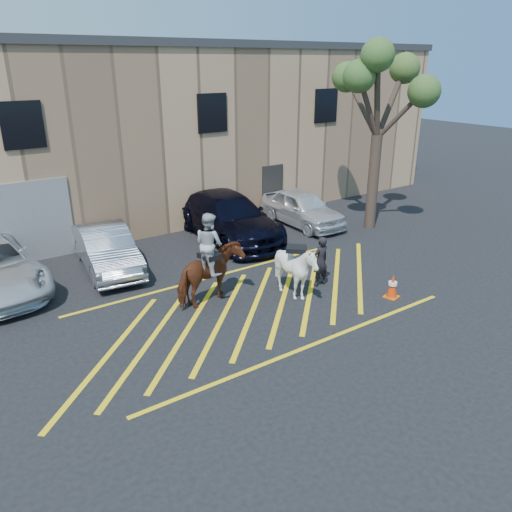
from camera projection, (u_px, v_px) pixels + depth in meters
ground at (249, 303)px, 14.39m from camera, size 90.00×90.00×0.00m
car_silver_sedan at (107, 249)px, 16.47m from camera, size 2.03×4.52×1.44m
car_blue_suv at (228, 217)px, 19.38m from camera, size 2.77×6.07×1.72m
car_white_suv at (302, 208)px, 21.03m from camera, size 1.86×4.34×1.46m
handler at (320, 261)px, 15.27m from camera, size 0.59×0.40×1.58m
warehouse at (98, 130)px, 22.23m from camera, size 32.42×10.20×7.30m
hatching_zone at (254, 307)px, 14.16m from camera, size 12.60×5.12×0.01m
mounted_bay at (210, 268)px, 14.02m from camera, size 2.19×1.35×2.69m
saddled_white at (296, 270)px, 14.45m from camera, size 2.06×2.07×1.70m
traffic_cone at (393, 286)px, 14.62m from camera, size 0.46×0.46×0.73m
tree at (381, 84)px, 18.86m from camera, size 3.99×4.37×7.31m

